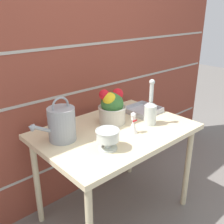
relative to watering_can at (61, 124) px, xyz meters
name	(u,v)px	position (x,y,z in m)	size (l,w,h in m)	color
ground_plane	(115,211)	(0.37, -0.11, -0.85)	(12.00, 12.00, 0.00)	slate
brick_wall	(75,69)	(0.37, 0.36, 0.25)	(3.60, 0.08, 2.20)	brown
patio_table	(115,139)	(0.37, -0.11, -0.19)	(1.10, 0.76, 0.74)	beige
watering_can	(61,124)	(0.00, 0.00, 0.00)	(0.32, 0.18, 0.29)	#93999E
crystal_pedestal_bowl	(108,137)	(0.14, -0.29, -0.03)	(0.15, 0.15, 0.13)	silver
flower_planter	(112,107)	(0.43, -0.01, 0.01)	(0.21, 0.21, 0.26)	beige
glass_decanter	(150,110)	(0.61, -0.22, 0.00)	(0.09, 0.09, 0.34)	silver
figurine_vase	(133,125)	(0.41, -0.24, -0.05)	(0.07, 0.07, 0.15)	white
wire_tray	(143,111)	(0.76, -0.02, -0.10)	(0.26, 0.25, 0.04)	#B7B7BC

